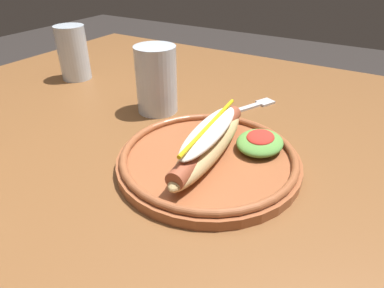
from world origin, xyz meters
The scene contains 5 objects.
dining_table centered at (0.00, 0.00, 0.65)m, with size 1.23×1.05×0.74m.
hot_dog_plate centered at (0.02, -0.23, 0.76)m, with size 0.28×0.28×0.08m.
fork centered at (0.26, -0.20, 0.74)m, with size 0.12×0.07×0.00m.
water_cup centered at (0.14, -0.03, 0.81)m, with size 0.08×0.08×0.13m, color silver.
extra_cup centered at (0.19, 0.26, 0.81)m, with size 0.07×0.07×0.13m, color silver.
Camera 1 is at (-0.37, -0.42, 1.04)m, focal length 31.30 mm.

